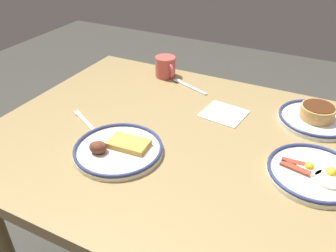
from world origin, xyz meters
TOP-DOWN VIEW (x-y plane):
  - dining_table at (0.00, 0.00)m, footprint 1.26×0.99m
  - plate_near_main at (-0.42, 0.01)m, footprint 0.26×0.26m
  - plate_center_pancakes at (-0.39, -0.30)m, footprint 0.26×0.26m
  - plate_far_companion at (0.13, 0.17)m, footprint 0.28×0.28m
  - coffee_mug at (0.26, -0.40)m, footprint 0.11×0.09m
  - paper_napkin at (-0.08, -0.21)m, footprint 0.17×0.16m
  - fork_near at (0.33, 0.07)m, footprint 0.18×0.10m
  - tea_spoon at (0.14, -0.36)m, footprint 0.18×0.08m

SIDE VIEW (x-z plane):
  - dining_table at x=0.00m, z-range 0.30..1.06m
  - paper_napkin at x=-0.08m, z-range 0.76..0.76m
  - fork_near at x=0.33m, z-range 0.76..0.76m
  - tea_spoon at x=0.14m, z-range 0.76..0.77m
  - plate_near_main at x=-0.42m, z-range 0.75..0.79m
  - plate_far_companion at x=0.13m, z-range 0.75..0.80m
  - plate_center_pancakes at x=-0.39m, z-range 0.75..0.81m
  - coffee_mug at x=0.26m, z-range 0.76..0.85m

